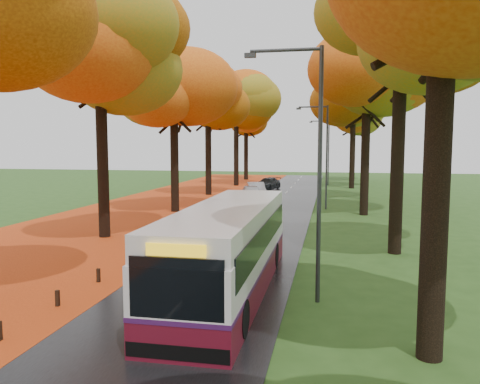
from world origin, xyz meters
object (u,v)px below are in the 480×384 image
(streetlamp_mid, at_px, (324,149))
(car_silver, at_px, (256,190))
(streetlamp_near, at_px, (312,154))
(streetlamp_far, at_px, (327,147))
(bus, at_px, (229,247))
(car_white, at_px, (251,193))
(car_dark, at_px, (268,184))

(streetlamp_mid, height_order, car_silver, streetlamp_mid)
(streetlamp_near, bearing_deg, streetlamp_far, 90.00)
(streetlamp_far, distance_m, bus, 43.74)
(streetlamp_mid, distance_m, car_white, 7.93)
(streetlamp_mid, relative_size, bus, 0.72)
(car_white, xyz_separation_m, car_silver, (-0.13, 3.39, -0.03))
(streetlamp_near, xyz_separation_m, car_white, (-6.17, 25.08, -3.93))
(streetlamp_near, distance_m, car_white, 26.12)
(streetlamp_mid, xyz_separation_m, bus, (-2.75, -21.54, -3.14))
(car_white, height_order, car_dark, car_white)
(streetlamp_near, xyz_separation_m, bus, (-2.75, 0.46, -3.14))
(car_white, bearing_deg, streetlamp_near, -89.19)
(bus, xyz_separation_m, car_dark, (-3.55, 36.18, -0.89))
(bus, bearing_deg, car_white, 97.83)
(streetlamp_near, distance_m, car_dark, 37.40)
(streetlamp_mid, xyz_separation_m, car_white, (-6.17, 3.08, -3.93))
(streetlamp_far, height_order, car_silver, streetlamp_far)
(bus, bearing_deg, streetlamp_mid, 82.66)
(streetlamp_mid, bearing_deg, car_white, 153.47)
(streetlamp_near, relative_size, car_white, 1.82)
(car_white, relative_size, car_silver, 1.01)
(streetlamp_far, distance_m, car_silver, 17.22)
(car_white, bearing_deg, car_dark, 77.65)
(streetlamp_near, distance_m, streetlamp_far, 44.00)
(car_dark, bearing_deg, streetlamp_mid, -51.16)
(streetlamp_far, relative_size, car_dark, 1.81)
(streetlamp_far, height_order, car_white, streetlamp_far)
(bus, distance_m, car_white, 24.87)
(bus, height_order, car_white, bus)
(bus, xyz_separation_m, car_white, (-3.42, 24.62, -0.78))
(bus, height_order, car_silver, bus)
(streetlamp_near, relative_size, bus, 0.72)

